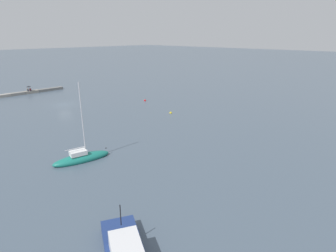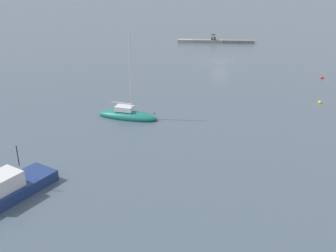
{
  "view_description": "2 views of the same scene",
  "coord_description": "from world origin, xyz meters",
  "px_view_note": "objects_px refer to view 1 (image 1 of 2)",
  "views": [
    {
      "loc": [
        25.08,
        54.23,
        13.82
      ],
      "look_at": [
        -2.29,
        27.93,
        1.18
      ],
      "focal_mm": 29.36,
      "sensor_mm": 36.0,
      "label": 1
    },
    {
      "loc": [
        4.24,
        64.78,
        14.9
      ],
      "look_at": [
        6.44,
        33.34,
        1.82
      ],
      "focal_mm": 41.37,
      "sensor_mm": 36.0,
      "label": 2
    }
  ],
  "objects_px": {
    "person_seated_grey_right": "(28,90)",
    "mooring_buoy_far": "(145,100)",
    "umbrella_open_black": "(29,86)",
    "mooring_buoy_mid": "(171,113)",
    "person_seated_maroon_left": "(30,90)",
    "sailboat_teal_near": "(82,158)"
  },
  "relations": [
    {
      "from": "mooring_buoy_mid",
      "to": "mooring_buoy_far",
      "type": "bearing_deg",
      "value": -107.34
    },
    {
      "from": "umbrella_open_black",
      "to": "person_seated_grey_right",
      "type": "bearing_deg",
      "value": -7.93
    },
    {
      "from": "mooring_buoy_mid",
      "to": "mooring_buoy_far",
      "type": "height_order",
      "value": "mooring_buoy_far"
    },
    {
      "from": "person_seated_maroon_left",
      "to": "mooring_buoy_mid",
      "type": "height_order",
      "value": "person_seated_maroon_left"
    },
    {
      "from": "person_seated_grey_right",
      "to": "mooring_buoy_far",
      "type": "distance_m",
      "value": 30.57
    },
    {
      "from": "sailboat_teal_near",
      "to": "mooring_buoy_mid",
      "type": "xyz_separation_m",
      "value": [
        -21.75,
        -6.36,
        -0.25
      ]
    },
    {
      "from": "person_seated_grey_right",
      "to": "mooring_buoy_far",
      "type": "relative_size",
      "value": 1.56
    },
    {
      "from": "umbrella_open_black",
      "to": "mooring_buoy_mid",
      "type": "distance_m",
      "value": 39.34
    },
    {
      "from": "person_seated_grey_right",
      "to": "mooring_buoy_mid",
      "type": "height_order",
      "value": "person_seated_grey_right"
    },
    {
      "from": "sailboat_teal_near",
      "to": "mooring_buoy_far",
      "type": "distance_m",
      "value": 30.58
    },
    {
      "from": "umbrella_open_black",
      "to": "mooring_buoy_mid",
      "type": "height_order",
      "value": "umbrella_open_black"
    },
    {
      "from": "person_seated_maroon_left",
      "to": "sailboat_teal_near",
      "type": "relative_size",
      "value": 0.08
    },
    {
      "from": "person_seated_grey_right",
      "to": "sailboat_teal_near",
      "type": "xyz_separation_m",
      "value": [
        10.42,
        44.12,
        -0.56
      ]
    },
    {
      "from": "person_seated_grey_right",
      "to": "mooring_buoy_mid",
      "type": "bearing_deg",
      "value": 111.03
    },
    {
      "from": "person_seated_grey_right",
      "to": "mooring_buoy_mid",
      "type": "xyz_separation_m",
      "value": [
        -11.32,
        37.76,
        -0.81
      ]
    },
    {
      "from": "person_seated_maroon_left",
      "to": "mooring_buoy_far",
      "type": "bearing_deg",
      "value": 122.4
    },
    {
      "from": "person_seated_maroon_left",
      "to": "umbrella_open_black",
      "type": "height_order",
      "value": "umbrella_open_black"
    },
    {
      "from": "umbrella_open_black",
      "to": "sailboat_teal_near",
      "type": "height_order",
      "value": "sailboat_teal_near"
    },
    {
      "from": "sailboat_teal_near",
      "to": "mooring_buoy_far",
      "type": "relative_size",
      "value": 19.99
    },
    {
      "from": "person_seated_grey_right",
      "to": "sailboat_teal_near",
      "type": "bearing_deg",
      "value": 81.05
    },
    {
      "from": "person_seated_maroon_left",
      "to": "mooring_buoy_far",
      "type": "relative_size",
      "value": 1.56
    },
    {
      "from": "mooring_buoy_mid",
      "to": "umbrella_open_black",
      "type": "bearing_deg",
      "value": -73.69
    }
  ]
}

